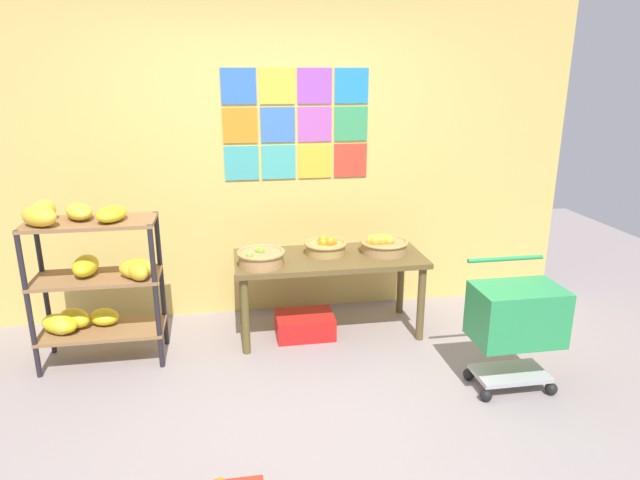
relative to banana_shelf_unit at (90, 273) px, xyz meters
name	(u,v)px	position (x,y,z in m)	size (l,w,h in m)	color
ground	(304,425)	(1.35, -1.01, -0.68)	(9.44, 9.44, 0.00)	gray
back_wall_with_art	(273,142)	(1.36, 0.74, 0.79)	(5.13, 0.07, 2.93)	#D7B95D
banana_shelf_unit	(90,273)	(0.00, 0.00, 0.00)	(0.88, 0.47, 1.20)	black
display_table	(329,266)	(1.73, 0.19, -0.12)	(1.47, 0.64, 0.64)	brown
fruit_basket_centre	(326,246)	(1.71, 0.26, 0.02)	(0.34, 0.34, 0.14)	#AA894A
fruit_basket_back_left	(383,245)	(2.16, 0.20, 0.03)	(0.38, 0.38, 0.17)	#A57F4C
fruit_basket_right	(261,257)	(1.19, 0.06, 0.03)	(0.36, 0.36, 0.14)	#AD814E
produce_crate_under_table	(305,325)	(1.52, 0.15, -0.59)	(0.45, 0.33, 0.18)	red
shopping_cart	(516,319)	(2.76, -0.82, -0.18)	(0.55, 0.41, 0.85)	black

